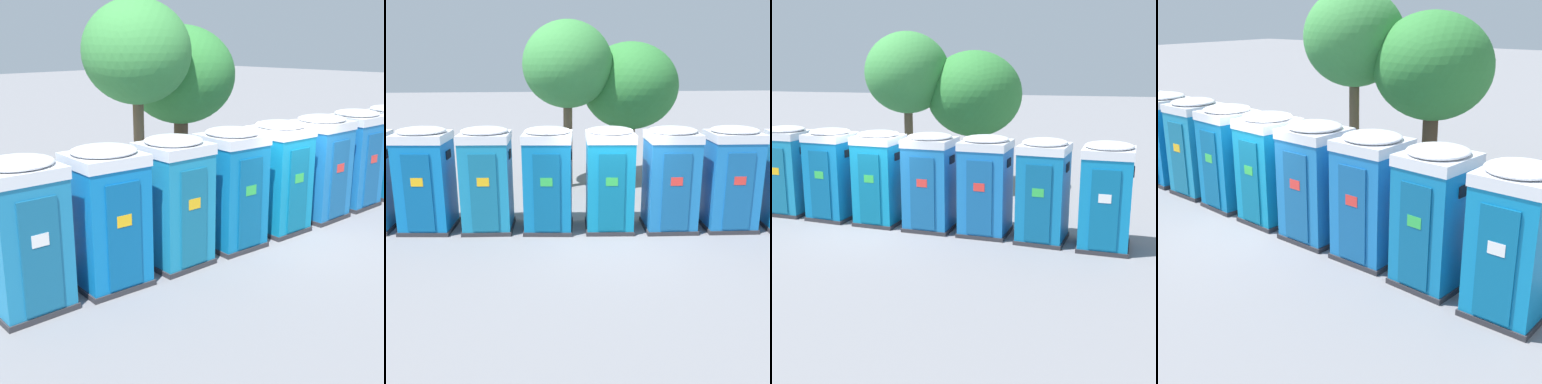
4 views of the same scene
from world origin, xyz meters
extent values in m
plane|color=slate|center=(0.00, 0.00, 0.00)|extent=(120.00, 120.00, 0.00)
cube|color=black|center=(-5.28, 1.07, 1.89)|extent=(0.05, 0.36, 0.20)
cube|color=#2D2D33|center=(-4.40, 0.92, 0.05)|extent=(1.36, 1.32, 0.10)
cube|color=#0C6BB9|center=(-4.40, 0.92, 1.15)|extent=(1.30, 1.26, 2.10)
cube|color=#095490|center=(-4.46, 0.34, 1.07)|extent=(0.65, 0.10, 1.85)
cube|color=yellow|center=(-4.46, 0.32, 1.35)|extent=(0.28, 0.04, 0.20)
cube|color=black|center=(-3.80, 0.86, 1.89)|extent=(0.06, 0.36, 0.20)
cube|color=silver|center=(-4.40, 0.92, 2.30)|extent=(1.34, 1.30, 0.20)
ellipsoid|color=silver|center=(-4.40, 0.92, 2.45)|extent=(1.27, 1.24, 0.18)
cube|color=#2D2D33|center=(-2.92, 0.78, 0.05)|extent=(1.26, 1.27, 0.10)
cube|color=#167EAE|center=(-2.92, 0.78, 1.15)|extent=(1.20, 1.21, 2.10)
cube|color=#116288|center=(-2.95, 0.19, 1.07)|extent=(0.62, 0.07, 1.85)
cube|color=yellow|center=(-2.95, 0.17, 1.35)|extent=(0.28, 0.03, 0.20)
cube|color=black|center=(-2.34, 0.74, 1.89)|extent=(0.05, 0.36, 0.20)
cube|color=silver|center=(-2.92, 0.78, 2.30)|extent=(1.24, 1.24, 0.20)
ellipsoid|color=silver|center=(-2.92, 0.78, 2.45)|extent=(1.18, 1.18, 0.18)
cube|color=#2D2D33|center=(-1.44, 0.62, 0.05)|extent=(1.30, 1.32, 0.10)
cube|color=#0C6CAC|center=(-1.44, 0.62, 1.15)|extent=(1.24, 1.26, 2.10)
cube|color=#095486|center=(-1.50, 0.04, 1.07)|extent=(0.61, 0.10, 1.85)
cube|color=green|center=(-1.50, 0.02, 1.35)|extent=(0.28, 0.04, 0.20)
cube|color=black|center=(-0.87, 0.55, 1.89)|extent=(0.06, 0.36, 0.20)
cube|color=silver|center=(-1.44, 0.62, 2.30)|extent=(1.27, 1.30, 0.20)
ellipsoid|color=silver|center=(-1.44, 0.62, 2.45)|extent=(1.21, 1.23, 0.18)
cube|color=#2D2D33|center=(0.05, 0.49, 0.05)|extent=(1.26, 1.29, 0.10)
cube|color=#0C7EB0|center=(0.05, 0.49, 1.15)|extent=(1.20, 1.23, 2.10)
cube|color=#096289|center=(0.00, -0.09, 1.07)|extent=(0.61, 0.08, 1.85)
cube|color=green|center=(0.00, -0.11, 1.35)|extent=(0.28, 0.03, 0.20)
cube|color=black|center=(0.61, 0.45, 1.89)|extent=(0.05, 0.36, 0.20)
cube|color=silver|center=(0.05, 0.49, 2.30)|extent=(1.23, 1.27, 0.20)
ellipsoid|color=silver|center=(0.05, 0.49, 2.45)|extent=(1.17, 1.21, 0.18)
cube|color=#2D2D33|center=(1.53, 0.36, 0.05)|extent=(1.30, 1.27, 0.10)
cube|color=#196CB6|center=(1.53, 0.36, 1.15)|extent=(1.24, 1.21, 2.10)
cube|color=#13548E|center=(1.50, -0.22, 1.07)|extent=(0.65, 0.07, 1.85)
cube|color=red|center=(1.50, -0.24, 1.35)|extent=(0.28, 0.02, 0.20)
cube|color=black|center=(2.13, 0.33, 1.89)|extent=(0.04, 0.36, 0.20)
cube|color=silver|center=(1.53, 0.36, 2.30)|extent=(1.28, 1.24, 0.20)
ellipsoid|color=silver|center=(1.53, 0.36, 2.45)|extent=(1.22, 1.18, 0.18)
cube|color=#2D2D33|center=(3.02, 0.27, 0.05)|extent=(1.29, 1.27, 0.10)
cube|color=#186BBA|center=(3.02, 0.27, 1.15)|extent=(1.23, 1.21, 2.10)
cube|color=#125491|center=(2.99, -0.31, 1.07)|extent=(0.64, 0.07, 1.85)
cube|color=red|center=(2.98, -0.33, 1.35)|extent=(0.28, 0.02, 0.20)
cube|color=black|center=(3.61, 0.24, 1.89)|extent=(0.05, 0.36, 0.20)
cube|color=silver|center=(3.02, 0.27, 2.30)|extent=(1.27, 1.24, 0.20)
ellipsoid|color=silver|center=(3.02, 0.27, 2.45)|extent=(1.21, 1.18, 0.18)
cylinder|color=#4C3826|center=(1.54, 5.23, 1.23)|extent=(0.43, 0.43, 2.46)
ellipsoid|color=#337F38|center=(1.54, 5.23, 3.25)|extent=(3.23, 3.23, 2.87)
cylinder|color=brown|center=(-0.62, 4.61, 1.61)|extent=(0.29, 0.29, 3.21)
ellipsoid|color=#3D8C42|center=(-0.62, 4.61, 3.95)|extent=(2.83, 2.83, 2.69)
camera|label=1|loc=(-9.60, -6.43, 4.26)|focal=50.00mm
camera|label=2|loc=(-1.84, -9.96, 3.94)|focal=42.00mm
camera|label=3|loc=(5.78, -12.59, 4.29)|focal=50.00mm
camera|label=4|loc=(8.52, -7.71, 4.68)|focal=50.00mm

